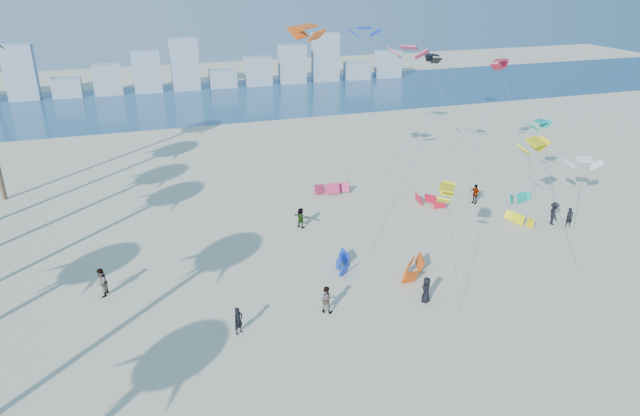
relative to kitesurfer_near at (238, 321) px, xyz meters
name	(u,v)px	position (x,y,z in m)	size (l,w,h in m)	color
ocean	(185,102)	(3.81, 61.79, -0.83)	(220.00, 220.00, 0.00)	navy
kitesurfer_near	(238,321)	(0.00, 0.00, 0.00)	(0.61, 0.40, 1.66)	black
kitesurfer_mid	(326,299)	(5.40, 0.50, 0.04)	(0.84, 0.66, 1.73)	gray
kitesurfers_far	(395,232)	(13.39, 7.77, 0.07)	(36.08, 14.25, 1.91)	black
grounded_kites	(412,221)	(15.90, 9.84, -0.35)	(21.79, 17.75, 1.06)	#0B33C8
flying_kites	(442,69)	(19.53, 13.24, 10.96)	(24.68, 28.08, 18.03)	yellow
distant_skyline	(169,72)	(2.62, 71.79, 2.26)	(85.00, 3.00, 8.40)	#9EADBF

